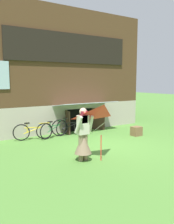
% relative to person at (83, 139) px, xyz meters
% --- Properties ---
extents(ground_plane, '(60.00, 60.00, 0.00)m').
position_rel_person_xyz_m(ground_plane, '(1.77, 0.86, -0.68)').
color(ground_plane, '#4C7F33').
extents(log_house, '(8.32, 6.01, 5.69)m').
position_rel_person_xyz_m(log_house, '(1.77, 6.30, 2.17)').
color(log_house, '#ADA393').
rests_on(log_house, ground_plane).
extents(person, '(0.61, 0.52, 1.61)m').
position_rel_person_xyz_m(person, '(0.00, 0.00, 0.00)').
color(person, '#7F6B51').
rests_on(person, ground_plane).
extents(kite, '(1.09, 1.21, 1.57)m').
position_rel_person_xyz_m(kite, '(0.31, -0.62, 0.60)').
color(kite, red).
rests_on(kite, ground_plane).
extents(bicycle_black, '(1.69, 0.49, 0.79)m').
position_rel_person_xyz_m(bicycle_black, '(1.36, 3.17, -0.29)').
color(bicycle_black, black).
rests_on(bicycle_black, ground_plane).
extents(bicycle_green, '(1.51, 0.55, 0.72)m').
position_rel_person_xyz_m(bicycle_green, '(0.58, 3.24, -0.33)').
color(bicycle_green, black).
rests_on(bicycle_green, ground_plane).
extents(bicycle_yellow, '(1.55, 0.45, 0.73)m').
position_rel_person_xyz_m(bicycle_yellow, '(-0.34, 3.29, -0.32)').
color(bicycle_yellow, black).
rests_on(bicycle_yellow, ground_plane).
extents(wooden_crate, '(0.42, 0.36, 0.40)m').
position_rel_person_xyz_m(wooden_crate, '(3.74, 1.54, -0.48)').
color(wooden_crate, brown).
rests_on(wooden_crate, ground_plane).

